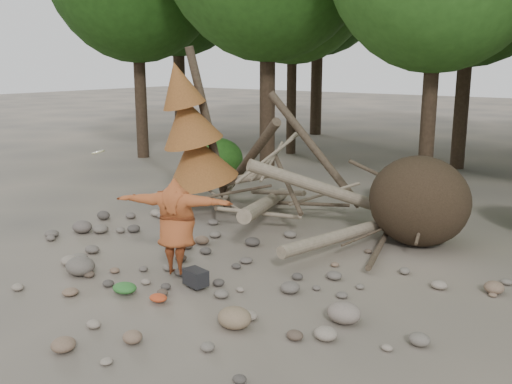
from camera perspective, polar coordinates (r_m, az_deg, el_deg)
The scene contains 13 objects.
ground at distance 10.83m, azimuth -5.79°, elevation -8.52°, with size 120.00×120.00×0.00m, color #514C44.
deadfall_pile at distance 13.01m, azimuth 13.49°, elevation -0.75°, with size 8.55×5.24×3.30m.
dead_conifer at distance 14.79m, azimuth -6.40°, elevation 5.72°, with size 2.06×2.16×4.35m.
bush_left at distance 19.40m, azimuth -3.97°, elevation 3.33°, with size 1.80×1.80×1.44m, color #204C14.
bush_mid at distance 16.77m, azimuth 14.24°, elevation 0.88°, with size 1.40×1.40×1.12m, color #2B611C.
frisbee_thrower at distance 10.62m, azimuth -8.00°, elevation -3.40°, with size 3.71×1.42×2.09m.
backpack at distance 10.32m, azimuth -6.04°, elevation -8.79°, with size 0.43×0.28×0.28m, color black.
cloth_green at distance 10.24m, azimuth -12.98°, elevation -9.59°, with size 0.45×0.37×0.17m, color #2B6829.
cloth_orange at distance 9.80m, azimuth -9.74°, elevation -10.65°, with size 0.32×0.26×0.12m, color #AC3E1D.
boulder_front_left at distance 11.35m, azimuth -17.16°, elevation -7.09°, with size 0.58×0.52×0.35m, color #625B52.
boulder_front_right at distance 8.84m, azimuth -2.16°, elevation -12.45°, with size 0.54×0.48×0.32m, color #866F53.
boulder_mid_right at distance 9.09m, azimuth 8.80°, elevation -11.85°, with size 0.54×0.48×0.32m, color gray.
boulder_mid_left at distance 14.05m, azimuth -16.99°, elevation -3.35°, with size 0.48×0.44×0.29m, color #5F5650.
Camera 1 is at (6.73, -7.51, 3.95)m, focal length 40.00 mm.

